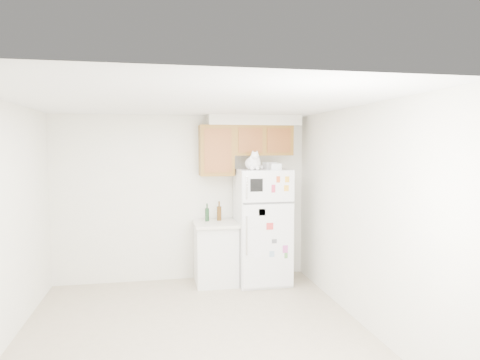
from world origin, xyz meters
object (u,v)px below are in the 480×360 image
object	(u,v)px
cat	(253,162)
bottle_amber	(219,211)
storage_box_front	(276,167)
refrigerator	(262,226)
base_counter	(216,253)
bottle_green	(207,212)
storage_box_back	(270,166)

from	to	relation	value
cat	bottle_amber	world-z (taller)	cat
storage_box_front	refrigerator	bearing A→B (deg)	135.13
refrigerator	bottle_amber	world-z (taller)	refrigerator
base_counter	storage_box_front	size ratio (longest dim) A/B	6.13
refrigerator	cat	bearing A→B (deg)	-141.11
bottle_amber	refrigerator	bearing A→B (deg)	-19.15
bottle_green	bottle_amber	bearing A→B (deg)	7.37
base_counter	cat	world-z (taller)	cat
cat	storage_box_front	bearing A→B (deg)	-4.44
refrigerator	base_counter	bearing A→B (deg)	173.91
cat	bottle_green	bearing A→B (deg)	152.76
base_counter	bottle_amber	xyz separation A→B (m)	(0.07, 0.14, 0.60)
refrigerator	cat	xyz separation A→B (m)	(-0.17, -0.14, 0.95)
storage_box_front	bottle_amber	distance (m)	1.09
cat	storage_box_back	world-z (taller)	cat
storage_box_front	bottle_green	xyz separation A→B (m)	(-0.96, 0.35, -0.69)
cat	bottle_green	distance (m)	1.04
storage_box_back	cat	bearing A→B (deg)	-161.98
refrigerator	storage_box_front	xyz separation A→B (m)	(0.15, -0.16, 0.89)
cat	storage_box_back	bearing A→B (deg)	34.59
cat	bottle_green	xyz separation A→B (m)	(-0.63, 0.33, -0.75)
storage_box_back	bottle_green	size ratio (longest dim) A/B	0.68
bottle_amber	cat	bearing A→B (deg)	-38.03
base_counter	refrigerator	bearing A→B (deg)	-6.09
storage_box_front	cat	bearing A→B (deg)	177.06
refrigerator	bottle_amber	size ratio (longest dim) A/B	5.82
storage_box_back	bottle_green	xyz separation A→B (m)	(-0.93, 0.12, -0.70)
refrigerator	bottle_green	world-z (taller)	refrigerator
bottle_green	base_counter	bearing A→B (deg)	-45.81
refrigerator	bottle_green	distance (m)	0.85
storage_box_back	bottle_amber	bearing A→B (deg)	152.17
bottle_green	storage_box_back	bearing A→B (deg)	-7.59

